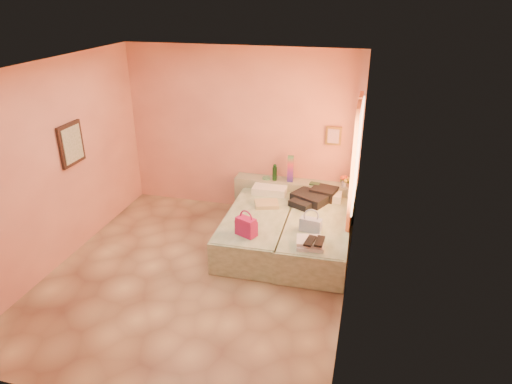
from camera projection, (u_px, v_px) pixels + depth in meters
ground at (197, 274)px, 6.31m from camera, size 4.50×4.50×0.00m
room_walls at (220, 140)px, 6.02m from camera, size 4.02×4.51×2.81m
headboard_ledge at (294, 198)px, 7.80m from camera, size 2.05×0.30×0.65m
bed_left at (258, 228)px, 6.99m from camera, size 0.95×2.02×0.50m
bed_right at (317, 236)px, 6.79m from camera, size 0.95×2.02×0.50m
water_bottle at (275, 173)px, 7.64m from camera, size 0.08×0.08×0.27m
rainbow_box at (291, 169)px, 7.57m from camera, size 0.11×0.11×0.44m
small_dish at (266, 178)px, 7.73m from camera, size 0.14×0.14×0.03m
green_book at (315, 184)px, 7.52m from camera, size 0.18×0.14×0.03m
flower_vase at (345, 180)px, 7.41m from camera, size 0.22×0.22×0.23m
magenta_handbag at (246, 226)px, 6.25m from camera, size 0.33×0.26×0.27m
khaki_garment at (267, 204)px, 7.13m from camera, size 0.44×0.39×0.06m
clothes_pile at (313, 197)px, 7.23m from camera, size 0.74×0.74×0.18m
blue_handbag at (311, 225)px, 6.37m from camera, size 0.32×0.17×0.19m
towel_stack at (310, 243)px, 6.00m from camera, size 0.38×0.34×0.10m
sandal_pair at (315, 242)px, 5.92m from camera, size 0.24×0.30×0.03m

